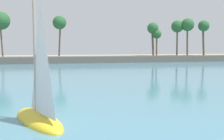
{
  "coord_description": "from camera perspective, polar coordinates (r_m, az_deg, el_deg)",
  "views": [
    {
      "loc": [
        -0.14,
        -2.38,
        5.13
      ],
      "look_at": [
        2.61,
        11.53,
        3.82
      ],
      "focal_mm": 45.77,
      "sensor_mm": 36.0,
      "label": 1
    }
  ],
  "objects": [
    {
      "name": "sea",
      "position": [
        63.9,
        -11.02,
        0.58
      ],
      "size": [
        220.0,
        106.81,
        0.06
      ],
      "primitive_type": "cube",
      "color": "teal",
      "rests_on": "ground"
    },
    {
      "name": "palm_headland",
      "position": [
        77.2,
        -10.43,
        3.99
      ],
      "size": [
        102.89,
        6.29,
        13.36
      ],
      "color": "#605B54",
      "rests_on": "ground"
    },
    {
      "name": "sailboat_mid_bay",
      "position": [
        19.21,
        -14.41,
        -7.49
      ],
      "size": [
        4.48,
        7.02,
        9.81
      ],
      "color": "yellow",
      "rests_on": "sea"
    }
  ]
}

